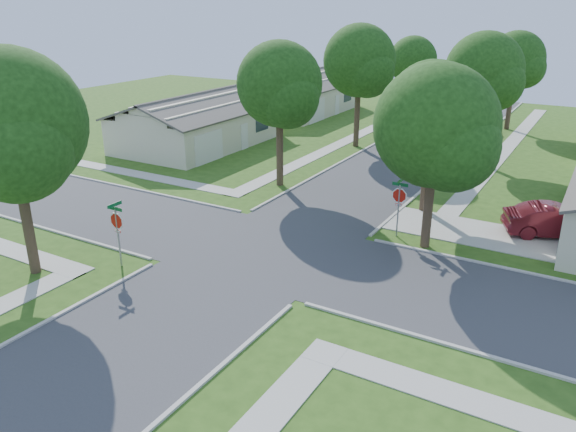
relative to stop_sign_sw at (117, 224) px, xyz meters
The scene contains 20 objects.
ground 6.95m from the stop_sign_sw, 45.00° to the left, with size 100.00×100.00×0.00m, color #2A4C14.
road_ns 6.95m from the stop_sign_sw, 45.00° to the left, with size 7.00×100.00×0.02m, color #333335.
sidewalk_ne 32.61m from the stop_sign_sw, 70.62° to the left, with size 1.20×40.00×0.04m, color #9E9B91.
sidewalk_nw 30.80m from the stop_sign_sw, 92.61° to the left, with size 1.20×40.00×0.04m, color #9E9B91.
driveway 17.38m from the stop_sign_sw, 43.12° to the left, with size 8.80×3.60×0.05m, color #9E9B91.
stop_sign_sw is the anchor object (origin of this frame).
stop_sign_ne 13.29m from the stop_sign_sw, 45.00° to the left, with size 1.05×0.80×2.98m.
tree_e_near 17.04m from the stop_sign_sw, 55.41° to the left, with size 4.97×4.80×8.28m.
tree_e_mid 27.71m from the stop_sign_sw, 69.80° to the left, with size 5.59×5.40×9.21m.
tree_e_far 40.04m from the stop_sign_sw, 76.27° to the left, with size 5.17×5.00×8.72m.
tree_w_near 14.30m from the stop_sign_sw, 89.77° to the left, with size 5.38×5.20×8.97m.
tree_w_mid 26.09m from the stop_sign_sw, 89.87° to the left, with size 5.80×5.60×9.56m.
tree_w_far 38.86m from the stop_sign_sw, 89.93° to the left, with size 4.76×4.60×8.04m.
tree_sw_corner 5.54m from the stop_sign_sw, 140.03° to the right, with size 6.21×6.00×9.55m.
tree_ne_corner 14.64m from the stop_sign_sw, 38.84° to the left, with size 5.80×5.60×8.66m.
house_nw_near 22.71m from the stop_sign_sw, 119.83° to the left, with size 8.42×13.60×4.23m.
house_nw_far 38.40m from the stop_sign_sw, 107.10° to the left, with size 8.42×13.60×4.23m.
car_driveway 21.06m from the stop_sign_sw, 39.60° to the left, with size 1.71×4.90×1.61m, color #4D0F16.
car_curb_east 36.43m from the stop_sign_sw, 77.47° to the left, with size 1.78×4.41×1.50m, color black.
car_curb_west 41.59m from the stop_sign_sw, 87.93° to the left, with size 1.92×4.72×1.37m, color black.
Camera 1 is at (13.04, -20.44, 11.00)m, focal length 35.00 mm.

